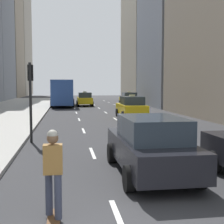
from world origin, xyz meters
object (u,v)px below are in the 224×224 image
object	(u,v)px
taxi_third	(129,99)
skateboarder	(53,171)
taxi_second	(85,99)
taxi_lead	(131,107)
city_bus	(62,92)
sedan_black_near	(150,145)
traffic_light_pole	(31,89)

from	to	relation	value
taxi_third	skateboarder	distance (m)	34.17
taxi_second	taxi_third	bearing A→B (deg)	-7.83
taxi_lead	city_bus	distance (m)	17.24
taxi_third	sedan_black_near	bearing A→B (deg)	-100.42
taxi_second	taxi_third	size ratio (longest dim) A/B	1.00
sedan_black_near	traffic_light_pole	xyz separation A→B (m)	(-3.95, 5.86, 1.55)
traffic_light_pole	taxi_second	bearing A→B (deg)	81.15
sedan_black_near	city_bus	xyz separation A→B (m)	(-2.81, 32.02, 0.92)
taxi_lead	skateboarder	world-z (taller)	taxi_lead
skateboarder	traffic_light_pole	distance (m)	8.79
taxi_second	taxi_third	xyz separation A→B (m)	(5.60, -0.77, 0.00)
taxi_third	skateboarder	world-z (taller)	taxi_third
sedan_black_near	skateboarder	bearing A→B (deg)	-134.22
skateboarder	taxi_second	bearing A→B (deg)	85.56
traffic_light_pole	taxi_lead	bearing A→B (deg)	55.66
taxi_lead	traffic_light_pole	world-z (taller)	traffic_light_pole
traffic_light_pole	taxi_third	bearing A→B (deg)	68.78
taxi_lead	sedan_black_near	distance (m)	15.99
taxi_second	skateboarder	size ratio (longest dim) A/B	2.52
taxi_second	skateboarder	distance (m)	34.04
taxi_second	traffic_light_pole	size ratio (longest dim) A/B	1.22
taxi_lead	taxi_third	world-z (taller)	same
sedan_black_near	skateboarder	size ratio (longest dim) A/B	2.69
traffic_light_pole	skateboarder	bearing A→B (deg)	-81.29
taxi_lead	city_bus	bearing A→B (deg)	109.02
sedan_black_near	taxi_third	bearing A→B (deg)	79.58
taxi_third	sedan_black_near	distance (m)	30.96
taxi_third	traffic_light_pole	distance (m)	26.43
taxi_lead	sedan_black_near	world-z (taller)	taxi_lead
taxi_second	sedan_black_near	xyz separation A→B (m)	(-0.00, -31.22, -0.02)
taxi_third	city_bus	size ratio (longest dim) A/B	0.38
taxi_lead	traffic_light_pole	distance (m)	12.06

